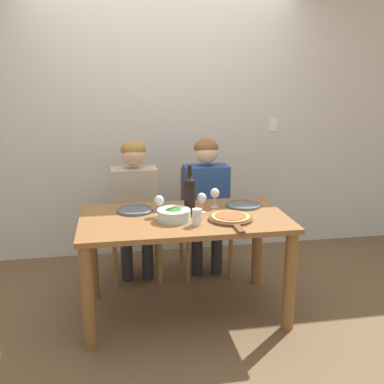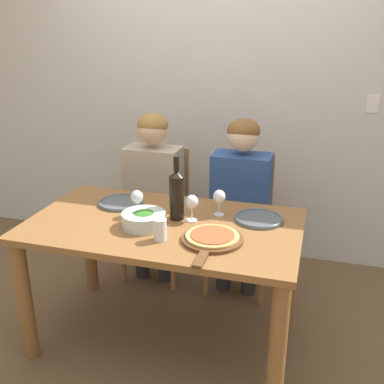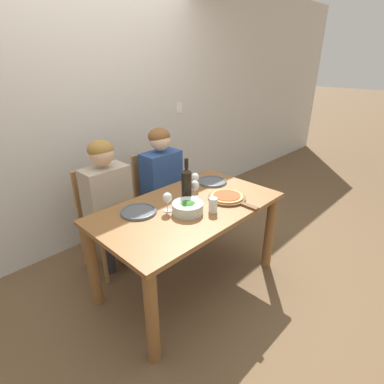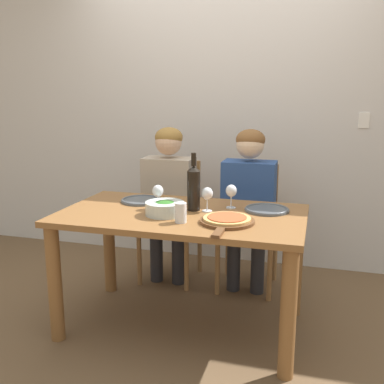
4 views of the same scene
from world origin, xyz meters
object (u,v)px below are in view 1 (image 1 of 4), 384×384
at_px(wine_bottle, 190,194).
at_px(water_tumbler, 197,217).
at_px(chair_right, 204,216).
at_px(chair_left, 135,220).
at_px(broccoli_bowl, 174,215).
at_px(person_woman, 135,198).
at_px(wine_glass_left, 159,202).
at_px(pizza_on_board, 231,218).
at_px(person_man, 206,195).
at_px(dinner_plate_left, 135,210).
at_px(dinner_plate_right, 243,205).
at_px(wine_glass_right, 215,194).
at_px(wine_glass_centre, 202,199).

bearing_deg(wine_bottle, water_tumbler, -89.39).
relative_size(chair_right, water_tumbler, 8.28).
xyz_separation_m(chair_left, broccoli_bowl, (0.23, -0.85, 0.30)).
xyz_separation_m(person_woman, wine_bottle, (0.37, -0.59, 0.17)).
bearing_deg(wine_glass_left, water_tumbler, -47.85).
bearing_deg(water_tumbler, pizza_on_board, 12.75).
distance_m(person_man, wine_glass_left, 0.79).
bearing_deg(water_tumbler, wine_glass_left, 132.15).
height_order(broccoli_bowl, dinner_plate_left, broccoli_bowl).
height_order(dinner_plate_left, pizza_on_board, pizza_on_board).
bearing_deg(chair_left, chair_right, 0.00).
bearing_deg(person_woman, pizza_on_board, -52.38).
bearing_deg(chair_right, dinner_plate_right, -72.38).
distance_m(wine_bottle, water_tumbler, 0.29).
height_order(chair_left, water_tumbler, chair_left).
distance_m(chair_left, wine_glass_left, 0.83).
distance_m(dinner_plate_right, water_tumbler, 0.58).
xyz_separation_m(chair_left, pizza_on_board, (0.62, -0.92, 0.27)).
distance_m(chair_right, broccoli_bowl, 0.98).
xyz_separation_m(person_woman, pizza_on_board, (0.62, -0.81, 0.04)).
height_order(person_man, wine_glass_right, person_man).
relative_size(person_woman, dinner_plate_left, 4.43).
relative_size(wine_bottle, pizza_on_board, 0.80).
bearing_deg(person_woman, wine_bottle, -57.99).
distance_m(person_man, wine_glass_centre, 0.63).
height_order(person_woman, wine_glass_centre, person_woman).
bearing_deg(dinner_plate_right, chair_right, 107.62).
bearing_deg(broccoli_bowl, chair_right, 65.63).
xyz_separation_m(person_man, wine_glass_centre, (-0.16, -0.60, 0.13)).
height_order(chair_left, broccoli_bowl, chair_left).
bearing_deg(dinner_plate_left, pizza_on_board, -27.18).
height_order(person_woman, dinner_plate_left, person_woman).
bearing_deg(wine_glass_left, person_man, 52.28).
relative_size(pizza_on_board, wine_glass_left, 2.97).
bearing_deg(water_tumbler, dinner_plate_right, 41.32).
bearing_deg(water_tumbler, person_woman, 113.23).
xyz_separation_m(chair_right, wine_glass_centre, (-0.16, -0.71, 0.36)).
bearing_deg(chair_left, wine_glass_left, -78.86).
xyz_separation_m(chair_left, wine_bottle, (0.37, -0.70, 0.41)).
xyz_separation_m(dinner_plate_left, water_tumbler, (0.40, -0.39, 0.05)).
relative_size(wine_glass_left, wine_glass_right, 1.00).
relative_size(dinner_plate_right, wine_glass_left, 1.81).
relative_size(dinner_plate_left, pizza_on_board, 0.61).
bearing_deg(chair_right, wine_bottle, -109.48).
xyz_separation_m(chair_right, wine_bottle, (-0.25, -0.70, 0.41)).
relative_size(chair_right, person_woman, 0.77).
distance_m(pizza_on_board, water_tumbler, 0.26).
relative_size(chair_left, wine_bottle, 2.61).
relative_size(dinner_plate_right, pizza_on_board, 0.61).
xyz_separation_m(person_man, wine_glass_left, (-0.47, -0.61, 0.13)).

